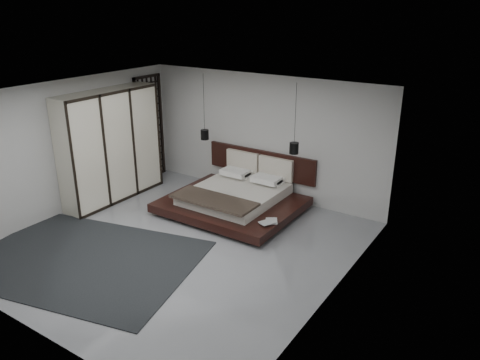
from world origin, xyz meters
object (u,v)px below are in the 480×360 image
Objects in this scene: bed at (236,197)px; rug at (84,260)px; lattice_screen at (150,128)px; pendant_right at (294,148)px; wardrobe at (111,146)px; pendant_left at (205,134)px.

bed is 3.45m from rug.
pendant_right is (4.09, -0.11, 0.18)m from lattice_screen.
lattice_screen reaches higher than wardrobe.
pendant_left is 0.38× the size of rug.
lattice_screen is at bearing 99.34° from wardrobe.
wardrobe is at bearing -80.66° from lattice_screen.
pendant_right reaches higher than wardrobe.
pendant_right reaches higher than bed.
pendant_right is at bearing 0.00° from pendant_left.
pendant_left is 0.59× the size of wardrobe.
wardrobe is at bearing 126.00° from rug.
lattice_screen reaches higher than bed.
pendant_left reaches higher than rug.
pendant_right is (2.28, 0.00, 0.06)m from pendant_left.
wardrobe is (-1.56, -1.42, -0.17)m from pendant_left.
bed is 1.71m from pendant_right.
lattice_screen is at bearing 176.67° from pendant_left.
rug is at bearing -107.50° from bed.
pendant_right reaches higher than rug.
pendant_left is at bearing 42.46° from wardrobe.
wardrobe is (0.25, -1.53, -0.05)m from lattice_screen.
pendant_right is 0.57× the size of wardrobe.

